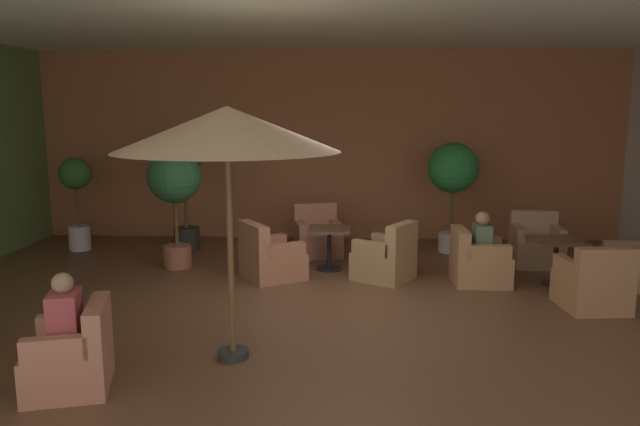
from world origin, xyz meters
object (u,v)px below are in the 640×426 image
Objects in this scene: armchair_mid_center_north at (317,237)px; potted_tree_mid_left at (184,169)px; patio_umbrella_tall_red at (227,130)px; armchair_front_right_south at (478,262)px; cafe_table_mid_center at (329,240)px; armchair_front_right_east at (536,246)px; patron_by_window at (65,316)px; potted_tree_left_corner at (175,185)px; patron_blue_shirt at (482,235)px; armchair_front_right_west at (593,285)px; cafe_table_front_right at (556,249)px; armchair_front_left_south at (73,358)px; potted_tree_right_corner at (76,190)px; potted_tree_mid_right at (453,174)px; armchair_front_right_north at (636,267)px; armchair_mid_center_east at (270,258)px; armchair_mid_center_south at (386,259)px.

armchair_mid_center_north is 2.69m from potted_tree_mid_left.
patio_umbrella_tall_red is at bearing -69.88° from potted_tree_mid_left.
armchair_front_right_south is 0.87× the size of armchair_mid_center_north.
cafe_table_mid_center is 3.11m from potted_tree_mid_left.
armchair_front_right_east is 7.35m from patron_by_window.
potted_tree_left_corner is (-5.83, -0.42, 1.02)m from armchair_front_right_east.
patron_blue_shirt reaches higher than cafe_table_mid_center.
armchair_front_right_west reaches higher than armchair_front_right_south.
cafe_table_front_right is at bearing -11.45° from cafe_table_mid_center.
armchair_front_left_south is at bearing -140.82° from armchair_front_right_south.
patio_umbrella_tall_red reaches higher than potted_tree_right_corner.
potted_tree_mid_right is at bearing 31.42° from cafe_table_mid_center.
patio_umbrella_tall_red reaches higher than armchair_front_right_north.
armchair_front_left_south is 5.71m from potted_tree_mid_left.
armchair_front_right_west is 0.78× the size of armchair_mid_center_east.
armchair_front_right_west is at bearing -27.66° from cafe_table_mid_center.
armchair_mid_center_south is (3.07, 3.71, 0.02)m from armchair_front_left_south.
armchair_mid_center_south is at bearing -9.93° from potted_tree_left_corner.
armchair_front_right_north is 1.45m from armchair_front_right_west.
potted_tree_mid_right is (-1.24, 0.86, 1.08)m from armchair_front_right_east.
cafe_table_front_right is 0.80× the size of armchair_mid_center_north.
patio_umbrella_tall_red is at bearing -51.56° from potted_tree_right_corner.
cafe_table_front_right is 0.29× the size of patio_umbrella_tall_red.
armchair_front_left_south is at bearing -152.14° from armchair_front_right_north.
patron_blue_shirt is at bearing 38.94° from armchair_front_left_south.
patron_by_window is (-4.48, -3.60, -0.02)m from patron_blue_shirt.
armchair_mid_center_east reaches higher than armchair_front_right_north.
cafe_table_mid_center is 2.60m from potted_tree_left_corner.
patron_by_window is at bearing -129.90° from armchair_mid_center_south.
potted_tree_mid_right is (3.02, 4.81, -0.93)m from patio_umbrella_tall_red.
armchair_front_right_south is 2.96m from armchair_mid_center_north.
cafe_table_mid_center is at bearing -0.69° from potted_tree_left_corner.
potted_tree_mid_left is (-2.65, 1.31, 0.98)m from cafe_table_mid_center.
cafe_table_front_right is at bearing 0.21° from patron_blue_shirt.
potted_tree_right_corner reaches higher than armchair_mid_center_north.
potted_tree_mid_right is at bearing 31.50° from armchair_mid_center_east.
armchair_front_right_south is 1.22× the size of cafe_table_mid_center.
potted_tree_mid_left is (-6.02, 0.86, 1.14)m from armchair_front_right_east.
armchair_front_right_north is at bearing 45.54° from armchair_front_right_west.
patio_umbrella_tall_red is (-0.88, -3.51, 1.84)m from cafe_table_mid_center.
patron_blue_shirt is (-1.18, 1.12, 0.40)m from armchair_front_right_west.
armchair_front_right_north is 7.56m from patron_by_window.
potted_tree_mid_left is at bearing 171.86° from armchair_front_right_east.
cafe_table_mid_center is (-3.42, 1.79, 0.17)m from armchair_front_right_west.
armchair_front_right_east is 1.63m from armchair_front_right_south.
armchair_front_right_south reaches higher than cafe_table_front_right.
patio_umbrella_tall_red is at bearing -122.10° from potted_tree_mid_right.
armchair_front_right_north is at bearing 27.33° from patio_umbrella_tall_red.
patron_blue_shirt is at bearing 42.19° from patio_umbrella_tall_red.
armchair_mid_center_east is at bearing -148.50° from potted_tree_mid_right.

